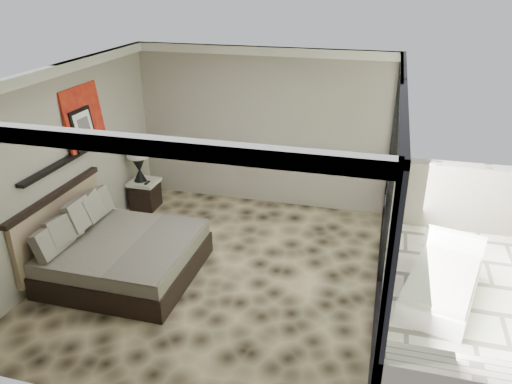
% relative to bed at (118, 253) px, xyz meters
% --- Properties ---
extents(floor, '(5.00, 5.00, 0.00)m').
position_rel_bed_xyz_m(floor, '(1.33, 0.38, -0.32)').
color(floor, black).
rests_on(floor, ground).
extents(ceiling, '(4.50, 5.00, 0.02)m').
position_rel_bed_xyz_m(ceiling, '(1.33, 0.38, 2.47)').
color(ceiling, silver).
rests_on(ceiling, back_wall).
extents(back_wall, '(4.50, 0.02, 2.80)m').
position_rel_bed_xyz_m(back_wall, '(1.33, 2.87, 1.08)').
color(back_wall, gray).
rests_on(back_wall, floor).
extents(left_wall, '(0.02, 5.00, 2.80)m').
position_rel_bed_xyz_m(left_wall, '(-0.91, 0.38, 1.08)').
color(left_wall, gray).
rests_on(left_wall, floor).
extents(glass_wall, '(0.08, 5.00, 2.80)m').
position_rel_bed_xyz_m(glass_wall, '(3.58, 0.38, 1.08)').
color(glass_wall, white).
rests_on(glass_wall, floor).
extents(terrace_slab, '(3.00, 5.00, 0.12)m').
position_rel_bed_xyz_m(terrace_slab, '(5.08, 0.38, -0.38)').
color(terrace_slab, beige).
rests_on(terrace_slab, ground).
extents(picture_ledge, '(0.12, 2.20, 0.05)m').
position_rel_bed_xyz_m(picture_ledge, '(-0.85, 0.48, 1.18)').
color(picture_ledge, black).
rests_on(picture_ledge, left_wall).
extents(bed, '(1.98, 1.92, 1.09)m').
position_rel_bed_xyz_m(bed, '(0.00, 0.00, 0.00)').
color(bed, black).
rests_on(bed, floor).
extents(nightstand, '(0.57, 0.57, 0.48)m').
position_rel_bed_xyz_m(nightstand, '(-0.62, 2.05, -0.09)').
color(nightstand, black).
rests_on(nightstand, floor).
extents(table_lamp, '(0.39, 0.39, 0.71)m').
position_rel_bed_xyz_m(table_lamp, '(-0.67, 2.04, 0.65)').
color(table_lamp, black).
rests_on(table_lamp, nightstand).
extents(abstract_canvas, '(0.13, 0.90, 0.90)m').
position_rel_bed_xyz_m(abstract_canvas, '(-0.87, 0.91, 1.65)').
color(abstract_canvas, '#A8110E').
rests_on(abstract_canvas, picture_ledge).
extents(framed_print, '(0.11, 0.50, 0.60)m').
position_rel_bed_xyz_m(framed_print, '(-0.81, 0.78, 1.50)').
color(framed_print, black).
rests_on(framed_print, picture_ledge).
extents(lounger, '(1.17, 1.75, 0.63)m').
position_rel_bed_xyz_m(lounger, '(4.36, 0.59, -0.13)').
color(lounger, white).
rests_on(lounger, terrace_slab).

